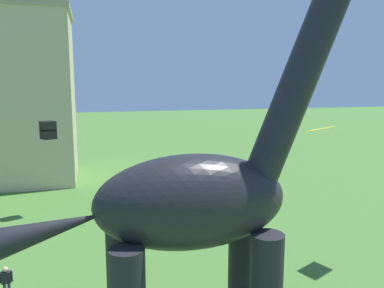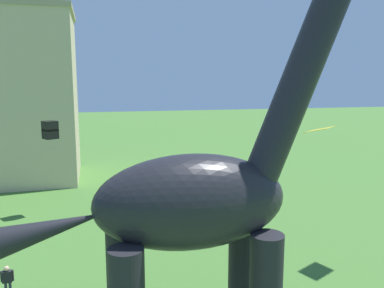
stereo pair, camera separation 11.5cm
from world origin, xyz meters
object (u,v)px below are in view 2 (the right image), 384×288
person_photographer (7,279)px  kite_near_low (50,130)px  kite_mid_right (320,129)px  dinosaur_sculpture (189,202)px  person_far_spectator (241,240)px

person_photographer → kite_near_low: 12.98m
kite_mid_right → dinosaur_sculpture: bearing=-164.8°
person_far_spectator → kite_mid_right: bearing=110.4°
person_photographer → dinosaur_sculpture: bearing=-126.2°
dinosaur_sculpture → kite_near_low: dinosaur_sculpture is taller
person_far_spectator → kite_near_low: bearing=-27.5°
dinosaur_sculpture → person_photographer: (-7.05, 5.82, -4.83)m
person_far_spectator → kite_near_low: 15.71m
dinosaur_sculpture → person_photographer: bearing=156.5°
person_far_spectator → person_photographer: bearing=23.7°
kite_near_low → person_far_spectator: bearing=-41.4°
dinosaur_sculpture → kite_near_low: size_ratio=12.30×
person_far_spectator → person_photographer: 12.21m
dinosaur_sculpture → person_photographer: size_ratio=10.46×
dinosaur_sculpture → kite_mid_right: size_ratio=10.37×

